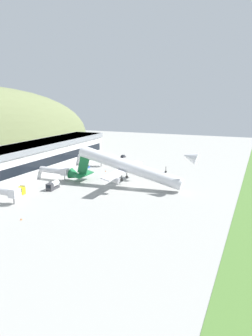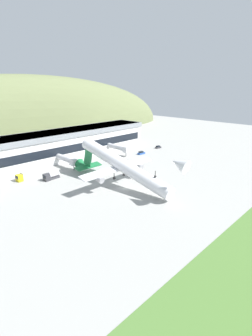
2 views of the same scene
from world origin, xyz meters
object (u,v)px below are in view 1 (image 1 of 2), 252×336
object	(u,v)px
jetway_1	(56,171)
box_truck	(25,188)
traffic_cone_0	(21,219)
service_car_1	(87,167)
jetway_0	(1,191)
cargo_airplane	(127,167)
service_car_3	(113,162)
traffic_cone_1	(105,171)
jetway_2	(93,158)
service_car_2	(123,157)
fuel_truck	(53,186)
terminal_building	(24,159)

from	to	relation	value
jetway_1	box_truck	bearing A→B (deg)	-179.05
box_truck	traffic_cone_0	bearing A→B (deg)	-142.76
box_truck	service_car_1	bearing A→B (deg)	-0.47
jetway_1	box_truck	size ratio (longest dim) A/B	2.09
jetway_0	cargo_airplane	xyz separation A→B (m)	(34.69, -31.27, 3.80)
box_truck	service_car_3	bearing A→B (deg)	-6.94
traffic_cone_1	jetway_0	bearing A→B (deg)	167.93
service_car_1	box_truck	bearing A→B (deg)	179.53
jetway_0	cargo_airplane	size ratio (longest dim) A/B	0.29
jetway_1	box_truck	world-z (taller)	jetway_1
jetway_1	jetway_2	distance (m)	31.96
service_car_2	service_car_1	bearing A→B (deg)	171.03
service_car_2	fuel_truck	xyz separation A→B (m)	(-71.64, -1.43, 0.86)
service_car_2	service_car_3	distance (m)	17.50
service_car_2	jetway_1	bearing A→B (deg)	174.12
jetway_1	service_car_3	size ratio (longest dim) A/B	3.23
jetway_1	traffic_cone_1	size ratio (longest dim) A/B	24.37
jetway_1	traffic_cone_1	xyz separation A→B (m)	(22.02, -12.68, -3.71)
jetway_2	box_truck	bearing A→B (deg)	179.78
jetway_1	cargo_airplane	world-z (taller)	cargo_airplane
traffic_cone_1	traffic_cone_0	bearing A→B (deg)	-175.58
service_car_2	fuel_truck	size ratio (longest dim) A/B	0.58
jetway_2	cargo_airplane	world-z (taller)	cargo_airplane
cargo_airplane	service_car_3	size ratio (longest dim) A/B	12.39
fuel_truck	traffic_cone_1	distance (m)	35.45
traffic_cone_0	service_car_2	bearing A→B (deg)	6.54
jetway_1	fuel_truck	world-z (taller)	jetway_1
service_car_3	box_truck	world-z (taller)	box_truck
jetway_2	box_truck	size ratio (longest dim) A/B	2.24
jetway_0	jetway_2	bearing A→B (deg)	0.33
terminal_building	jetway_2	distance (m)	36.94
cargo_airplane	service_car_3	distance (m)	46.97
terminal_building	service_car_3	bearing A→B (deg)	-29.91
jetway_2	jetway_1	bearing A→B (deg)	179.03
service_car_1	traffic_cone_0	bearing A→B (deg)	-166.03
jetway_1	jetway_2	bearing A→B (deg)	-0.97
jetway_1	fuel_truck	distance (m)	15.22
jetway_2	service_car_1	distance (m)	7.80
jetway_0	cargo_airplane	bearing A→B (deg)	-42.03
service_car_2	box_truck	bearing A→B (deg)	175.89
fuel_truck	box_truck	xyz separation A→B (m)	(-7.59, 7.12, 0.04)
cargo_airplane	box_truck	xyz separation A→B (m)	(-22.27, 31.84, -6.26)
jetway_1	jetway_0	bearing A→B (deg)	-178.42
jetway_0	traffic_cone_1	size ratio (longest dim) A/B	27.36
service_car_1	box_truck	world-z (taller)	box_truck
jetway_2	traffic_cone_0	distance (m)	77.49
service_car_1	cargo_airplane	bearing A→B (deg)	-126.50
jetway_0	traffic_cone_0	bearing A→B (deg)	-121.88
jetway_1	service_car_1	distance (m)	25.18
fuel_truck	jetway_2	bearing A→B (deg)	8.74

